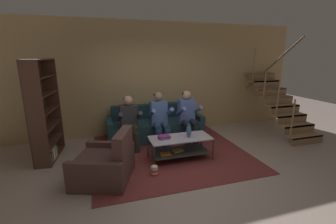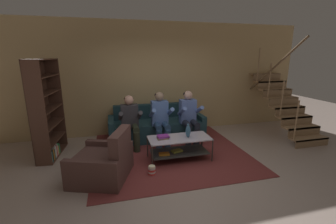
{
  "view_description": "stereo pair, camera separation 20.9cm",
  "coord_description": "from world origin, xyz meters",
  "px_view_note": "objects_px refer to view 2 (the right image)",
  "views": [
    {
      "loc": [
        -1.32,
        -3.4,
        2.05
      ],
      "look_at": [
        0.01,
        0.98,
        0.9
      ],
      "focal_mm": 24.0,
      "sensor_mm": 36.0,
      "label": 1
    },
    {
      "loc": [
        -1.12,
        -3.46,
        2.05
      ],
      "look_at": [
        0.01,
        0.98,
        0.9
      ],
      "focal_mm": 24.0,
      "sensor_mm": 36.0,
      "label": 2
    }
  ],
  "objects_px": {
    "book_stack": "(163,137)",
    "bookshelf": "(45,117)",
    "person_seated_middle": "(161,117)",
    "coffee_table": "(179,145)",
    "popcorn_tub": "(152,170)",
    "armchair": "(104,163)",
    "vase": "(188,131)",
    "person_seated_right": "(189,115)",
    "couch": "(156,127)",
    "person_seated_left": "(130,120)"
  },
  "relations": [
    {
      "from": "couch",
      "to": "armchair",
      "type": "distance_m",
      "value": 2.12
    },
    {
      "from": "armchair",
      "to": "popcorn_tub",
      "type": "height_order",
      "value": "armchair"
    },
    {
      "from": "armchair",
      "to": "person_seated_left",
      "type": "bearing_deg",
      "value": 64.75
    },
    {
      "from": "person_seated_middle",
      "to": "vase",
      "type": "bearing_deg",
      "value": -67.16
    },
    {
      "from": "couch",
      "to": "person_seated_left",
      "type": "distance_m",
      "value": 0.94
    },
    {
      "from": "person_seated_middle",
      "to": "vase",
      "type": "xyz_separation_m",
      "value": [
        0.37,
        -0.87,
        -0.09
      ]
    },
    {
      "from": "bookshelf",
      "to": "popcorn_tub",
      "type": "relative_size",
      "value": 11.01
    },
    {
      "from": "vase",
      "to": "book_stack",
      "type": "height_order",
      "value": "vase"
    },
    {
      "from": "coffee_table",
      "to": "armchair",
      "type": "height_order",
      "value": "armchair"
    },
    {
      "from": "vase",
      "to": "person_seated_right",
      "type": "bearing_deg",
      "value": 69.29
    },
    {
      "from": "person_seated_right",
      "to": "bookshelf",
      "type": "distance_m",
      "value": 3.09
    },
    {
      "from": "couch",
      "to": "popcorn_tub",
      "type": "height_order",
      "value": "couch"
    },
    {
      "from": "person_seated_right",
      "to": "armchair",
      "type": "xyz_separation_m",
      "value": [
        -1.96,
        -1.2,
        -0.41
      ]
    },
    {
      "from": "person_seated_middle",
      "to": "popcorn_tub",
      "type": "relative_size",
      "value": 6.87
    },
    {
      "from": "popcorn_tub",
      "to": "bookshelf",
      "type": "bearing_deg",
      "value": 145.83
    },
    {
      "from": "popcorn_tub",
      "to": "armchair",
      "type": "bearing_deg",
      "value": 172.76
    },
    {
      "from": "vase",
      "to": "popcorn_tub",
      "type": "relative_size",
      "value": 1.52
    },
    {
      "from": "person_seated_left",
      "to": "popcorn_tub",
      "type": "bearing_deg",
      "value": -79.49
    },
    {
      "from": "armchair",
      "to": "book_stack",
      "type": "bearing_deg",
      "value": 18.81
    },
    {
      "from": "coffee_table",
      "to": "vase",
      "type": "height_order",
      "value": "vase"
    },
    {
      "from": "person_seated_right",
      "to": "armchair",
      "type": "relative_size",
      "value": 1.05
    },
    {
      "from": "couch",
      "to": "bookshelf",
      "type": "relative_size",
      "value": 1.19
    },
    {
      "from": "person_seated_left",
      "to": "coffee_table",
      "type": "height_order",
      "value": "person_seated_left"
    },
    {
      "from": "person_seated_left",
      "to": "armchair",
      "type": "height_order",
      "value": "person_seated_left"
    },
    {
      "from": "couch",
      "to": "armchair",
      "type": "xyz_separation_m",
      "value": [
        -1.26,
        -1.71,
        -0.01
      ]
    },
    {
      "from": "bookshelf",
      "to": "popcorn_tub",
      "type": "height_order",
      "value": "bookshelf"
    },
    {
      "from": "vase",
      "to": "armchair",
      "type": "xyz_separation_m",
      "value": [
        -1.63,
        -0.34,
        -0.32
      ]
    },
    {
      "from": "person_seated_left",
      "to": "popcorn_tub",
      "type": "relative_size",
      "value": 6.59
    },
    {
      "from": "person_seated_middle",
      "to": "coffee_table",
      "type": "relative_size",
      "value": 1.01
    },
    {
      "from": "person_seated_middle",
      "to": "person_seated_right",
      "type": "bearing_deg",
      "value": -0.01
    },
    {
      "from": "couch",
      "to": "vase",
      "type": "distance_m",
      "value": 1.45
    },
    {
      "from": "book_stack",
      "to": "person_seated_left",
      "type": "bearing_deg",
      "value": 124.47
    },
    {
      "from": "person_seated_middle",
      "to": "coffee_table",
      "type": "height_order",
      "value": "person_seated_middle"
    },
    {
      "from": "bookshelf",
      "to": "popcorn_tub",
      "type": "xyz_separation_m",
      "value": [
        1.94,
        -1.32,
        -0.74
      ]
    },
    {
      "from": "couch",
      "to": "vase",
      "type": "relative_size",
      "value": 8.58
    },
    {
      "from": "person_seated_middle",
      "to": "popcorn_tub",
      "type": "height_order",
      "value": "person_seated_middle"
    },
    {
      "from": "vase",
      "to": "bookshelf",
      "type": "height_order",
      "value": "bookshelf"
    },
    {
      "from": "person_seated_right",
      "to": "bookshelf",
      "type": "xyz_separation_m",
      "value": [
        -3.09,
        0.01,
        0.15
      ]
    },
    {
      "from": "person_seated_right",
      "to": "popcorn_tub",
      "type": "bearing_deg",
      "value": -131.26
    },
    {
      "from": "vase",
      "to": "popcorn_tub",
      "type": "xyz_separation_m",
      "value": [
        -0.82,
        -0.44,
        -0.5
      ]
    },
    {
      "from": "book_stack",
      "to": "bookshelf",
      "type": "height_order",
      "value": "bookshelf"
    },
    {
      "from": "book_stack",
      "to": "person_seated_middle",
      "type": "bearing_deg",
      "value": 80.74
    },
    {
      "from": "book_stack",
      "to": "popcorn_tub",
      "type": "relative_size",
      "value": 1.38
    },
    {
      "from": "book_stack",
      "to": "armchair",
      "type": "xyz_separation_m",
      "value": [
        -1.13,
        -0.38,
        -0.23
      ]
    },
    {
      "from": "person_seated_right",
      "to": "popcorn_tub",
      "type": "distance_m",
      "value": 1.84
    },
    {
      "from": "person_seated_right",
      "to": "popcorn_tub",
      "type": "xyz_separation_m",
      "value": [
        -1.15,
        -1.31,
        -0.59
      ]
    },
    {
      "from": "vase",
      "to": "bookshelf",
      "type": "xyz_separation_m",
      "value": [
        -2.76,
        0.88,
        0.24
      ]
    },
    {
      "from": "person_seated_middle",
      "to": "book_stack",
      "type": "distance_m",
      "value": 0.85
    },
    {
      "from": "person_seated_left",
      "to": "coffee_table",
      "type": "xyz_separation_m",
      "value": [
        0.88,
        -0.84,
        -0.35
      ]
    },
    {
      "from": "couch",
      "to": "person_seated_left",
      "type": "relative_size",
      "value": 1.98
    }
  ]
}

